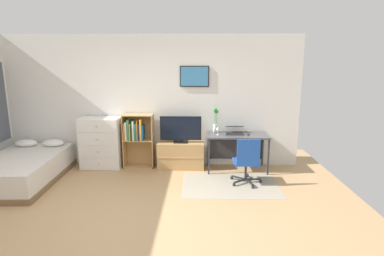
# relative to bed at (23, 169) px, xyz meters

# --- Properties ---
(ground_plane) EXTENTS (7.20, 7.20, 0.00)m
(ground_plane) POSITION_rel_bed_xyz_m (2.24, -1.36, -0.24)
(ground_plane) COLOR tan
(wall_back_with_posters) EXTENTS (6.12, 0.09, 2.70)m
(wall_back_with_posters) POSITION_rel_bed_xyz_m (2.24, 1.07, 1.11)
(wall_back_with_posters) COLOR silver
(wall_back_with_posters) RESTS_ON ground_plane
(area_rug) EXTENTS (1.70, 1.20, 0.01)m
(area_rug) POSITION_rel_bed_xyz_m (3.79, -0.10, -0.24)
(area_rug) COLOR #9E937F
(area_rug) RESTS_ON ground_plane
(bed) EXTENTS (1.33, 2.07, 0.60)m
(bed) POSITION_rel_bed_xyz_m (0.00, 0.00, 0.00)
(bed) COLOR brown
(bed) RESTS_ON ground_plane
(dresser) EXTENTS (0.81, 0.46, 1.05)m
(dresser) POSITION_rel_bed_xyz_m (1.21, 0.79, 0.28)
(dresser) COLOR white
(dresser) RESTS_ON ground_plane
(bookshelf) EXTENTS (0.62, 0.30, 1.11)m
(bookshelf) POSITION_rel_bed_xyz_m (1.94, 0.86, 0.42)
(bookshelf) COLOR tan
(bookshelf) RESTS_ON ground_plane
(tv_stand) EXTENTS (0.95, 0.41, 0.54)m
(tv_stand) POSITION_rel_bed_xyz_m (2.85, 0.81, 0.03)
(tv_stand) COLOR tan
(tv_stand) RESTS_ON ground_plane
(television) EXTENTS (0.83, 0.16, 0.54)m
(television) POSITION_rel_bed_xyz_m (2.85, 0.79, 0.57)
(television) COLOR black
(television) RESTS_ON tv_stand
(desk) EXTENTS (1.20, 0.61, 0.74)m
(desk) POSITION_rel_bed_xyz_m (3.99, 0.79, 0.37)
(desk) COLOR #4C4C4F
(desk) RESTS_ON ground_plane
(office_chair) EXTENTS (0.56, 0.58, 0.86)m
(office_chair) POSITION_rel_bed_xyz_m (4.07, -0.07, 0.22)
(office_chair) COLOR #232326
(office_chair) RESTS_ON ground_plane
(laptop) EXTENTS (0.36, 0.39, 0.16)m
(laptop) POSITION_rel_bed_xyz_m (3.94, 0.80, 0.56)
(laptop) COLOR #333338
(laptop) RESTS_ON desk
(computer_mouse) EXTENTS (0.06, 0.10, 0.03)m
(computer_mouse) POSITION_rel_bed_xyz_m (4.19, 0.66, 0.52)
(computer_mouse) COLOR #262628
(computer_mouse) RESTS_ON desk
(bamboo_vase) EXTENTS (0.10, 0.09, 0.50)m
(bamboo_vase) POSITION_rel_bed_xyz_m (3.56, 0.90, 0.74)
(bamboo_vase) COLOR silver
(bamboo_vase) RESTS_ON desk
(wine_glass) EXTENTS (0.07, 0.07, 0.18)m
(wine_glass) POSITION_rel_bed_xyz_m (3.59, 0.64, 0.63)
(wine_glass) COLOR silver
(wine_glass) RESTS_ON desk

